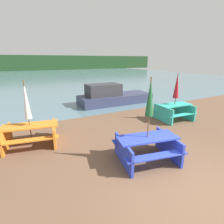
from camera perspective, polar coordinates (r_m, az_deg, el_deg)
ground_plane at (r=4.82m, az=24.82°, el=-21.76°), size 60.00×60.00×0.00m
water at (r=33.59m, az=-23.12°, el=10.54°), size 60.00×50.00×0.00m
far_treeline at (r=53.42m, az=-25.73°, el=14.24°), size 80.00×1.60×4.00m
picnic_table_blue at (r=5.31m, az=11.34°, el=-10.81°), size 2.00×1.71×0.75m
picnic_table_teal at (r=9.18m, az=19.61°, el=0.48°), size 1.76×1.51×0.78m
picnic_table_orange at (r=6.73m, az=-24.99°, el=-6.14°), size 2.06×1.70×0.73m
umbrella_white at (r=6.40m, az=-26.25°, el=3.38°), size 0.22×0.22×2.26m
umbrella_crimson at (r=8.93m, az=20.37°, el=7.95°), size 0.27×0.27×2.28m
umbrella_darkgreen at (r=4.82m, az=12.30°, el=4.42°), size 0.23×0.23×2.46m
boat at (r=11.85m, az=0.05°, el=5.13°), size 5.03×1.91×1.36m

